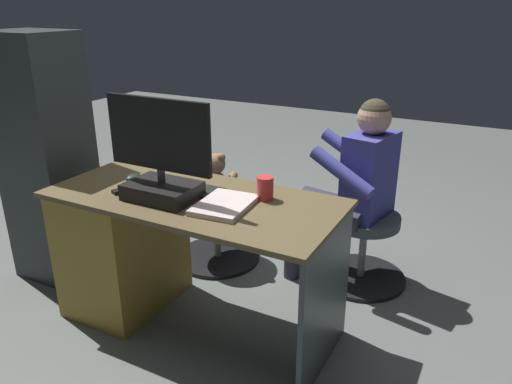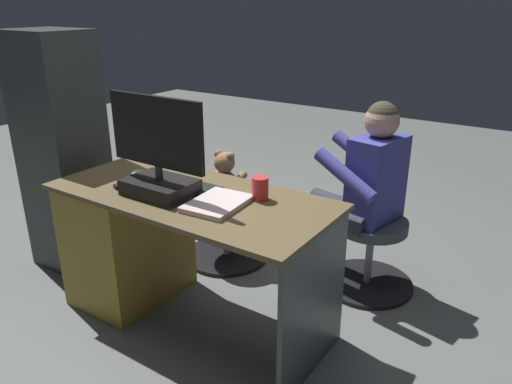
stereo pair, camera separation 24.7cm
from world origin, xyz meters
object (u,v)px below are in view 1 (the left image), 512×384
Objects in this scene: teddy_bear at (216,178)px; keyboard at (182,187)px; office_chair_teddy at (217,227)px; monitor at (161,165)px; person at (352,179)px; computer_mouse at (133,177)px; tv_remote at (128,189)px; desk at (138,243)px; cup at (265,188)px; visitor_chair at (363,245)px.

keyboard is at bearing 107.07° from teddy_bear.
teddy_bear is at bearing -90.00° from office_chair_teddy.
office_chair_teddy is 1.80× the size of teddy_bear.
monitor is 1.12m from person.
computer_mouse is 0.18× the size of office_chair_teddy.
tv_remote is 0.88m from office_chair_teddy.
computer_mouse reaches higher than keyboard.
monitor is 0.82m from teddy_bear.
keyboard is 0.98m from person.
desk is 0.35m from computer_mouse.
keyboard is 3.86× the size of cup.
tv_remote reaches higher than teddy_bear.
tv_remote is at bearing 119.88° from computer_mouse.
office_chair_teddy and visitor_chair have the same top height.
computer_mouse is (0.29, 0.02, 0.01)m from keyboard.
tv_remote is at bearing 0.96° from monitor.
teddy_bear is 0.28× the size of person.
visitor_chair is 0.41m from person.
teddy_bear reaches higher than office_chair_teddy.
tv_remote is at bearing 32.36° from keyboard.
tv_remote is 0.28× the size of visitor_chair.
monitor is 0.20m from keyboard.
cup is (-0.69, -0.13, 0.39)m from desk.
visitor_chair is at bearing -112.68° from tv_remote.
computer_mouse reaches higher than desk.
keyboard is 1.39× the size of teddy_bear.
cup is 0.73m from person.
cup is 0.67m from tv_remote.
desk is 0.68m from teddy_bear.
monitor is 1.02× the size of visitor_chair.
desk is 4.66× the size of teddy_bear.
cup is at bearing -169.59° from desk.
cup is at bearing -153.57° from monitor.
cup is 0.82m from teddy_bear.
computer_mouse is (0.02, -0.04, 0.35)m from desk.
cup reaches higher than teddy_bear.
person reaches higher than office_chair_teddy.
office_chair_teddy is (-0.11, -0.60, -0.51)m from computer_mouse.
person reaches higher than visitor_chair.
computer_mouse is 0.09× the size of person.
monitor reaches higher than tv_remote.
computer_mouse is 0.18× the size of visitor_chair.
person reaches higher than teddy_bear.
desk is 12.97× the size of cup.
computer_mouse is at bearing 38.08° from visitor_chair.
desk reaches higher than visitor_chair.
computer_mouse is at bearing 7.29° from cup.
desk is at bearing -18.10° from monitor.
desk is at bearing 10.69° from keyboard.
monitor is at bearing 156.73° from computer_mouse.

